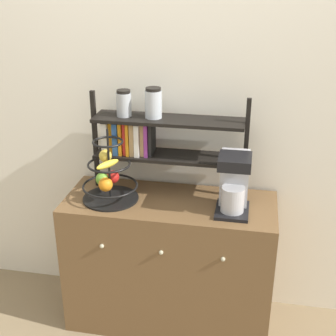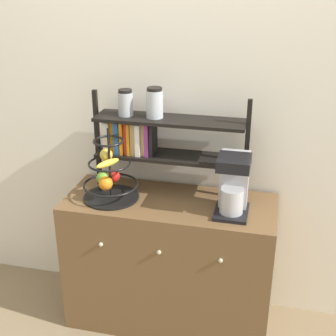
% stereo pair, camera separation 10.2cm
% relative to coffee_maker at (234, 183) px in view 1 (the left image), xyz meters
% --- Properties ---
extents(wall_back, '(7.00, 0.05, 2.60)m').
position_rel_coffee_maker_xyz_m(wall_back, '(-0.34, 0.32, 0.35)').
color(wall_back, silver).
rests_on(wall_back, ground_plane).
extents(sideboard, '(1.16, 0.49, 0.79)m').
position_rel_coffee_maker_xyz_m(sideboard, '(-0.34, 0.04, -0.56)').
color(sideboard, brown).
rests_on(sideboard, ground_plane).
extents(coffee_maker, '(0.17, 0.22, 0.32)m').
position_rel_coffee_maker_xyz_m(coffee_maker, '(0.00, 0.00, 0.00)').
color(coffee_maker, black).
rests_on(coffee_maker, sideboard).
extents(fruit_stand, '(0.31, 0.31, 0.41)m').
position_rel_coffee_maker_xyz_m(fruit_stand, '(-0.67, -0.00, -0.03)').
color(fruit_stand, black).
rests_on(fruit_stand, sideboard).
extents(shelf_hutch, '(0.86, 0.20, 0.60)m').
position_rel_coffee_maker_xyz_m(shelf_hutch, '(-0.49, 0.16, 0.18)').
color(shelf_hutch, black).
rests_on(shelf_hutch, sideboard).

